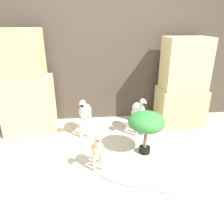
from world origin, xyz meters
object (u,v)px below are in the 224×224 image
at_px(giraffe_figurine, 97,147).
at_px(surfboard, 146,181).
at_px(zebra_right, 139,111).
at_px(zebra_left, 85,112).
at_px(potted_palm_front, 146,123).

xyz_separation_m(giraffe_figurine, surfboard, (0.52, -0.31, -0.28)).
xyz_separation_m(zebra_right, surfboard, (-0.16, -1.16, -0.36)).
bearing_deg(surfboard, zebra_left, 119.46).
bearing_deg(giraffe_figurine, surfboard, -30.36).
relative_size(zebra_left, potted_palm_front, 1.07).
height_order(zebra_left, giraffe_figurine, zebra_left).
xyz_separation_m(potted_palm_front, surfboard, (-0.12, -0.58, -0.43)).
bearing_deg(potted_palm_front, zebra_right, 86.56).
xyz_separation_m(zebra_left, potted_palm_front, (0.79, -0.61, 0.07)).
xyz_separation_m(zebra_right, zebra_left, (-0.83, 0.03, 0.00)).
relative_size(zebra_left, surfboard, 0.55).
height_order(giraffe_figurine, surfboard, giraffe_figurine).
xyz_separation_m(zebra_right, potted_palm_front, (-0.03, -0.58, 0.07)).
height_order(zebra_right, potted_palm_front, zebra_right).
height_order(zebra_right, zebra_left, same).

